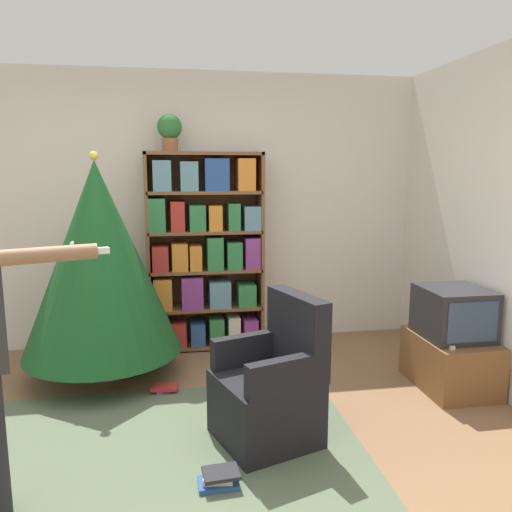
# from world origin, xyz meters

# --- Properties ---
(ground_plane) EXTENTS (14.00, 14.00, 0.00)m
(ground_plane) POSITION_xyz_m (0.00, 0.00, 0.00)
(ground_plane) COLOR #846042
(wall_back) EXTENTS (8.00, 0.10, 2.60)m
(wall_back) POSITION_xyz_m (0.00, 2.25, 1.30)
(wall_back) COLOR silver
(wall_back) RESTS_ON ground_plane
(area_rug) EXTENTS (2.56, 2.19, 0.01)m
(area_rug) POSITION_xyz_m (-0.22, -0.03, 0.00)
(area_rug) COLOR #56664C
(area_rug) RESTS_ON ground_plane
(bookshelf) EXTENTS (1.07, 0.34, 1.85)m
(bookshelf) POSITION_xyz_m (0.24, 2.00, 0.93)
(bookshelf) COLOR brown
(bookshelf) RESTS_ON ground_plane
(tv_stand) EXTENTS (0.51, 0.71, 0.41)m
(tv_stand) POSITION_xyz_m (2.05, 0.76, 0.21)
(tv_stand) COLOR brown
(tv_stand) RESTS_ON ground_plane
(television) EXTENTS (0.48, 0.51, 0.38)m
(television) POSITION_xyz_m (2.05, 0.76, 0.60)
(television) COLOR #28282D
(television) RESTS_ON tv_stand
(game_remote) EXTENTS (0.04, 0.12, 0.02)m
(game_remote) POSITION_xyz_m (1.90, 0.55, 0.42)
(game_remote) COLOR white
(game_remote) RESTS_ON tv_stand
(christmas_tree) EXTENTS (1.25, 1.25, 1.83)m
(christmas_tree) POSITION_xyz_m (-0.65, 1.41, 0.99)
(christmas_tree) COLOR #4C3323
(christmas_tree) RESTS_ON ground_plane
(armchair) EXTENTS (0.72, 0.71, 0.92)m
(armchair) POSITION_xyz_m (0.52, 0.25, 0.32)
(armchair) COLOR black
(armchair) RESTS_ON ground_plane
(potted_plant) EXTENTS (0.22, 0.22, 0.33)m
(potted_plant) POSITION_xyz_m (-0.07, 2.01, 2.04)
(potted_plant) COLOR #935B38
(potted_plant) RESTS_ON bookshelf
(book_pile_near_tree) EXTENTS (0.22, 0.16, 0.05)m
(book_pile_near_tree) POSITION_xyz_m (-0.16, 1.04, 0.03)
(book_pile_near_tree) COLOR #843889
(book_pile_near_tree) RESTS_ON ground_plane
(book_pile_by_chair) EXTENTS (0.23, 0.16, 0.09)m
(book_pile_by_chair) POSITION_xyz_m (0.14, -0.20, 0.04)
(book_pile_by_chair) COLOR #284C93
(book_pile_by_chair) RESTS_ON ground_plane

